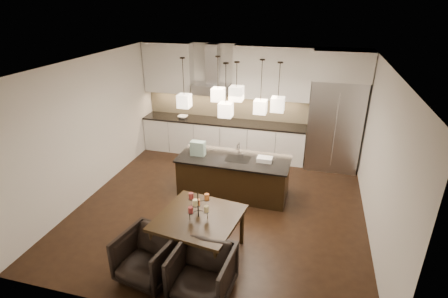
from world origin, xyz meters
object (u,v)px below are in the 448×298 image
(refrigerator, at_px, (334,125))
(armchair_left, at_px, (147,257))
(armchair_right, at_px, (202,274))
(island_body, at_px, (233,176))
(dining_table, at_px, (199,236))

(refrigerator, relative_size, armchair_left, 2.69)
(refrigerator, distance_m, armchair_left, 5.28)
(refrigerator, bearing_deg, armchair_right, -110.62)
(island_body, bearing_deg, armchair_left, -102.54)
(island_body, relative_size, armchair_right, 2.72)
(refrigerator, distance_m, island_body, 2.79)
(armchair_right, bearing_deg, island_body, 99.22)
(dining_table, relative_size, armchair_right, 1.49)
(dining_table, bearing_deg, armchair_right, -60.26)
(island_body, xyz_separation_m, dining_table, (-0.07, -2.02, -0.03))
(refrigerator, relative_size, dining_table, 1.77)
(refrigerator, height_order, armchair_right, refrigerator)
(refrigerator, xyz_separation_m, island_body, (-1.98, -1.84, -0.68))
(dining_table, height_order, armchair_right, armchair_right)
(island_body, xyz_separation_m, armchair_right, (0.24, -2.80, -0.02))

